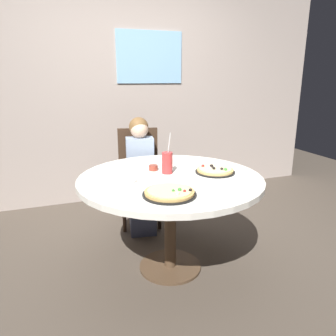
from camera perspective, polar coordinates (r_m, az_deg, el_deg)
The scene contains 10 objects.
ground_plane at distance 2.65m, azimuth 0.39°, elevation -17.17°, with size 8.00×8.00×0.00m, color #4C4238.
wall_with_window at distance 3.89m, azimuth -8.84°, elevation 15.76°, with size 5.20×0.14×2.90m.
dining_table at distance 2.36m, azimuth 0.42°, elevation -3.49°, with size 1.33×1.33×0.75m.
chair_wooden at distance 3.26m, azimuth -5.15°, elevation -0.50°, with size 0.47×0.47×0.95m.
diner_child at distance 3.10m, azimuth -4.80°, elevation -2.24°, with size 0.32×0.43×1.08m.
pizza_veggie at distance 1.96m, azimuth 0.28°, elevation -4.43°, with size 0.33×0.33×0.05m.
pizza_cheese at distance 2.44m, azimuth 8.34°, elevation -0.43°, with size 0.30×0.30×0.05m.
soda_cup at distance 2.38m, azimuth -0.14°, elevation 0.95°, with size 0.08×0.08×0.31m.
sauce_bowl at distance 2.48m, azimuth -2.62°, elevation 0.06°, with size 0.07×0.07×0.04m, color brown.
plate_small at distance 2.24m, azimuth -7.83°, elevation -2.20°, with size 0.18×0.18×0.01m, color white.
Camera 1 is at (-0.78, -2.08, 1.44)m, focal length 34.36 mm.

